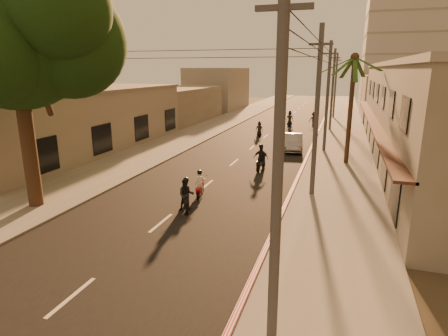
{
  "coord_description": "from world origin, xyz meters",
  "views": [
    {
      "loc": [
        7.51,
        -12.19,
        6.77
      ],
      "look_at": [
        1.49,
        6.8,
        1.51
      ],
      "focal_mm": 30.0,
      "sensor_mm": 36.0,
      "label": 1
    }
  ],
  "objects_px": {
    "broadleaf_tree": "(22,31)",
    "parked_car": "(293,142)",
    "scooter_mid_a": "(186,195)",
    "scooter_mid_b": "(261,159)",
    "palm_tree": "(354,64)",
    "scooter_far_c": "(290,119)",
    "scooter_far_b": "(314,120)",
    "scooter_far_a": "(259,129)",
    "scooter_red": "(200,185)"
  },
  "relations": [
    {
      "from": "scooter_mid_b",
      "to": "parked_car",
      "type": "relative_size",
      "value": 0.43
    },
    {
      "from": "broadleaf_tree",
      "to": "scooter_red",
      "type": "xyz_separation_m",
      "value": [
        7.04,
        3.67,
        -7.78
      ]
    },
    {
      "from": "parked_car",
      "to": "scooter_mid_b",
      "type": "bearing_deg",
      "value": -107.94
    },
    {
      "from": "broadleaf_tree",
      "to": "palm_tree",
      "type": "xyz_separation_m",
      "value": [
        14.61,
        13.86,
        -1.33
      ]
    },
    {
      "from": "palm_tree",
      "to": "scooter_mid_a",
      "type": "xyz_separation_m",
      "value": [
        -7.52,
        -12.16,
        -6.37
      ]
    },
    {
      "from": "scooter_mid_a",
      "to": "scooter_far_c",
      "type": "relative_size",
      "value": 0.9
    },
    {
      "from": "scooter_far_c",
      "to": "broadleaf_tree",
      "type": "bearing_deg",
      "value": -115.22
    },
    {
      "from": "scooter_far_c",
      "to": "palm_tree",
      "type": "bearing_deg",
      "value": -81.07
    },
    {
      "from": "parked_car",
      "to": "scooter_far_b",
      "type": "bearing_deg",
      "value": 79.56
    },
    {
      "from": "scooter_mid_a",
      "to": "scooter_mid_b",
      "type": "height_order",
      "value": "scooter_mid_b"
    },
    {
      "from": "broadleaf_tree",
      "to": "palm_tree",
      "type": "relative_size",
      "value": 1.48
    },
    {
      "from": "parked_car",
      "to": "scooter_mid_a",
      "type": "bearing_deg",
      "value": -109.45
    },
    {
      "from": "scooter_mid_b",
      "to": "scooter_far_b",
      "type": "distance_m",
      "value": 21.98
    },
    {
      "from": "parked_car",
      "to": "scooter_far_c",
      "type": "relative_size",
      "value": 2.35
    },
    {
      "from": "broadleaf_tree",
      "to": "scooter_mid_a",
      "type": "bearing_deg",
      "value": 13.42
    },
    {
      "from": "scooter_red",
      "to": "scooter_far_c",
      "type": "bearing_deg",
      "value": 78.51
    },
    {
      "from": "broadleaf_tree",
      "to": "scooter_far_c",
      "type": "xyz_separation_m",
      "value": [
        7.93,
        31.99,
        -7.62
      ]
    },
    {
      "from": "scooter_mid_b",
      "to": "scooter_far_a",
      "type": "distance_m",
      "value": 13.74
    },
    {
      "from": "scooter_mid_b",
      "to": "scooter_far_b",
      "type": "xyz_separation_m",
      "value": [
        1.82,
        21.9,
        0.02
      ]
    },
    {
      "from": "palm_tree",
      "to": "scooter_mid_b",
      "type": "relative_size",
      "value": 4.32
    },
    {
      "from": "scooter_red",
      "to": "parked_car",
      "type": "bearing_deg",
      "value": 67.33
    },
    {
      "from": "palm_tree",
      "to": "parked_car",
      "type": "relative_size",
      "value": 1.84
    },
    {
      "from": "scooter_mid_b",
      "to": "scooter_far_b",
      "type": "relative_size",
      "value": 0.99
    },
    {
      "from": "scooter_red",
      "to": "scooter_mid_a",
      "type": "distance_m",
      "value": 1.98
    },
    {
      "from": "scooter_red",
      "to": "scooter_far_a",
      "type": "height_order",
      "value": "scooter_far_a"
    },
    {
      "from": "scooter_mid_b",
      "to": "parked_car",
      "type": "distance_m",
      "value": 7.45
    },
    {
      "from": "scooter_red",
      "to": "scooter_far_a",
      "type": "distance_m",
      "value": 19.99
    },
    {
      "from": "scooter_red",
      "to": "scooter_far_c",
      "type": "xyz_separation_m",
      "value": [
        0.89,
        28.32,
        0.15
      ]
    },
    {
      "from": "scooter_far_b",
      "to": "scooter_mid_a",
      "type": "bearing_deg",
      "value": -105.09
    },
    {
      "from": "broadleaf_tree",
      "to": "parked_car",
      "type": "distance_m",
      "value": 21.77
    },
    {
      "from": "broadleaf_tree",
      "to": "scooter_far_c",
      "type": "distance_m",
      "value": 33.83
    },
    {
      "from": "broadleaf_tree",
      "to": "scooter_far_b",
      "type": "bearing_deg",
      "value": 71.41
    },
    {
      "from": "scooter_mid_a",
      "to": "scooter_far_a",
      "type": "height_order",
      "value": "scooter_mid_a"
    },
    {
      "from": "scooter_red",
      "to": "scooter_far_b",
      "type": "relative_size",
      "value": 0.84
    },
    {
      "from": "scooter_mid_a",
      "to": "broadleaf_tree",
      "type": "bearing_deg",
      "value": 169.4
    },
    {
      "from": "scooter_far_a",
      "to": "parked_car",
      "type": "xyz_separation_m",
      "value": [
        4.3,
        -6.06,
        -0.01
      ]
    },
    {
      "from": "scooter_mid_b",
      "to": "scooter_far_b",
      "type": "bearing_deg",
      "value": 89.85
    },
    {
      "from": "parked_car",
      "to": "scooter_far_c",
      "type": "height_order",
      "value": "scooter_far_c"
    },
    {
      "from": "scooter_mid_b",
      "to": "broadleaf_tree",
      "type": "bearing_deg",
      "value": -126.69
    },
    {
      "from": "scooter_far_b",
      "to": "broadleaf_tree",
      "type": "bearing_deg",
      "value": -116.72
    },
    {
      "from": "scooter_red",
      "to": "palm_tree",
      "type": "bearing_deg",
      "value": 43.69
    },
    {
      "from": "broadleaf_tree",
      "to": "scooter_red",
      "type": "distance_m",
      "value": 11.11
    },
    {
      "from": "broadleaf_tree",
      "to": "scooter_far_a",
      "type": "xyz_separation_m",
      "value": [
        5.94,
        23.63,
        -7.76
      ]
    },
    {
      "from": "palm_tree",
      "to": "scooter_far_c",
      "type": "relative_size",
      "value": 4.32
    },
    {
      "from": "scooter_mid_a",
      "to": "scooter_far_a",
      "type": "xyz_separation_m",
      "value": [
        -1.15,
        21.94,
        -0.07
      ]
    },
    {
      "from": "scooter_far_a",
      "to": "scooter_far_b",
      "type": "height_order",
      "value": "scooter_far_b"
    },
    {
      "from": "palm_tree",
      "to": "scooter_far_c",
      "type": "distance_m",
      "value": 20.32
    },
    {
      "from": "broadleaf_tree",
      "to": "scooter_mid_b",
      "type": "height_order",
      "value": "broadleaf_tree"
    },
    {
      "from": "scooter_red",
      "to": "scooter_far_b",
      "type": "bearing_deg",
      "value": 72.77
    },
    {
      "from": "scooter_mid_b",
      "to": "scooter_mid_a",
      "type": "bearing_deg",
      "value": -97.91
    }
  ]
}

